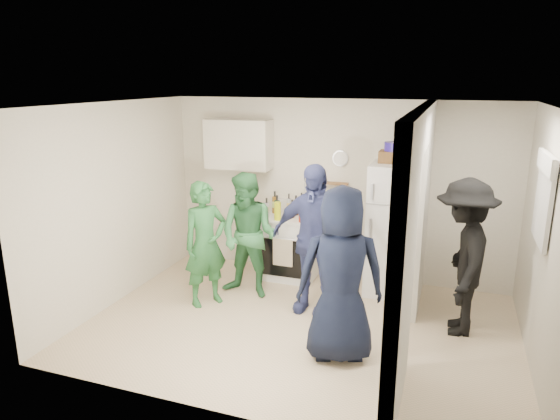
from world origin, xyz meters
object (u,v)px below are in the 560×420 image
object	(u,v)px
person_denim	(313,239)
person_green_center	(249,236)
person_green_left	(206,244)
blue_bowl	(394,147)
stove	(291,247)
person_navy	(341,275)
person_nook	(463,257)
yellow_cup_stack_top	(419,156)
fridge	(396,230)
wicker_basket	(393,157)

from	to	relation	value
person_denim	person_green_center	bearing A→B (deg)	178.49
person_green_left	person_green_center	size ratio (longest dim) A/B	0.97
person_denim	blue_bowl	bearing A→B (deg)	58.87
stove	person_navy	distance (m)	2.21
person_denim	person_nook	world-z (taller)	person_denim
blue_bowl	person_navy	xyz separation A→B (m)	(-0.23, -1.87, -1.04)
yellow_cup_stack_top	person_navy	distance (m)	2.04
blue_bowl	person_nook	size ratio (longest dim) A/B	0.14
blue_bowl	yellow_cup_stack_top	bearing A→B (deg)	-25.11
fridge	blue_bowl	world-z (taller)	blue_bowl
person_denim	person_nook	bearing A→B (deg)	9.79
fridge	yellow_cup_stack_top	bearing A→B (deg)	-24.44
blue_bowl	person_denim	xyz separation A→B (m)	(-0.77, -0.94, -1.02)
person_navy	wicker_basket	bearing A→B (deg)	-115.50
person_green_left	stove	bearing A→B (deg)	3.82
person_green_center	person_navy	world-z (taller)	person_navy
person_green_left	person_green_center	distance (m)	0.58
fridge	stove	bearing A→B (deg)	178.82
fridge	blue_bowl	size ratio (longest dim) A/B	7.19
blue_bowl	person_denim	bearing A→B (deg)	-129.51
blue_bowl	wicker_basket	bearing A→B (deg)	0.00
blue_bowl	person_green_center	xyz separation A→B (m)	(-1.67, -0.78, -1.12)
blue_bowl	person_denim	size ratio (longest dim) A/B	0.13
stove	person_navy	bearing A→B (deg)	-58.73
stove	person_navy	size ratio (longest dim) A/B	0.50
fridge	person_denim	size ratio (longest dim) A/B	0.95
stove	person_nook	world-z (taller)	person_nook
fridge	person_green_left	bearing A→B (deg)	-152.38
blue_bowl	person_denim	world-z (taller)	blue_bowl
person_green_left	person_green_center	world-z (taller)	person_green_center
stove	blue_bowl	xyz separation A→B (m)	(1.35, 0.02, 1.48)
person_denim	person_navy	bearing A→B (deg)	-51.29
fridge	person_navy	distance (m)	1.85
person_nook	fridge	bearing A→B (deg)	-138.11
fridge	person_nook	bearing A→B (deg)	-46.15
wicker_basket	person_nook	world-z (taller)	wicker_basket
person_green_center	person_navy	size ratio (longest dim) A/B	0.91
yellow_cup_stack_top	person_green_left	size ratio (longest dim) A/B	0.16
person_denim	wicker_basket	bearing A→B (deg)	58.87
wicker_basket	blue_bowl	bearing A→B (deg)	0.00
person_green_center	fridge	bearing A→B (deg)	28.00
stove	person_green_left	xyz separation A→B (m)	(-0.73, -1.17, 0.34)
person_green_center	person_denim	distance (m)	0.92
blue_bowl	person_green_center	world-z (taller)	blue_bowl
stove	blue_bowl	distance (m)	2.01
fridge	person_navy	xyz separation A→B (m)	(-0.33, -1.82, 0.03)
stove	fridge	size ratio (longest dim) A/B	0.52
blue_bowl	person_green_center	distance (m)	2.16
fridge	person_navy	size ratio (longest dim) A/B	0.96
wicker_basket	person_green_center	bearing A→B (deg)	-154.98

